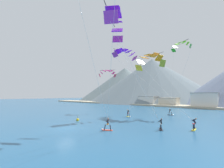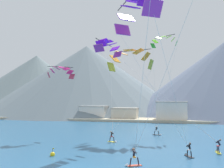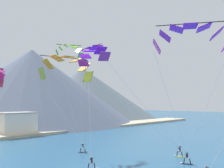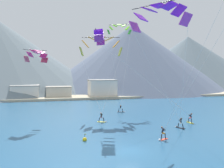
{
  "view_description": "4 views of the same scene",
  "coord_description": "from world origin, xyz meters",
  "px_view_note": "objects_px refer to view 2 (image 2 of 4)",
  "views": [
    {
      "loc": [
        20.22,
        -12.69,
        4.95
      ],
      "look_at": [
        -1.41,
        12.01,
        7.38
      ],
      "focal_mm": 24.0,
      "sensor_mm": 36.0,
      "label": 1
    },
    {
      "loc": [
        9.44,
        -21.79,
        6.56
      ],
      "look_at": [
        1.34,
        11.37,
        8.64
      ],
      "focal_mm": 40.0,
      "sensor_mm": 36.0,
      "label": 2
    },
    {
      "loc": [
        -21.47,
        -8.33,
        8.55
      ],
      "look_at": [
        2.08,
        13.95,
        10.9
      ],
      "focal_mm": 40.0,
      "sensor_mm": 36.0,
      "label": 3
    },
    {
      "loc": [
        -8.75,
        -26.0,
        8.9
      ],
      "look_at": [
        1.59,
        13.64,
        6.7
      ],
      "focal_mm": 40.0,
      "sensor_mm": 36.0,
      "label": 4
    }
  ],
  "objects_px": {
    "kitesurfer_far_left": "(218,148)",
    "parafoil_kite_far_right": "(130,57)",
    "parafoil_kite_mid_center": "(164,41)",
    "kitesurfer_mid_center": "(158,132)",
    "race_marker_buoy": "(53,154)",
    "kitesurfer_far_right": "(113,139)",
    "parafoil_kite_far_left": "(109,47)",
    "kitesurfer_near_trail": "(188,152)",
    "kitesurfer_near_lead": "(132,160)",
    "parafoil_kite_near_trail": "(136,9)",
    "parafoil_kite_distant_high_outer": "(61,71)"
  },
  "relations": [
    {
      "from": "kitesurfer_mid_center",
      "to": "race_marker_buoy",
      "type": "height_order",
      "value": "kitesurfer_mid_center"
    },
    {
      "from": "parafoil_kite_far_right",
      "to": "race_marker_buoy",
      "type": "xyz_separation_m",
      "value": [
        -6.06,
        -18.42,
        -14.14
      ]
    },
    {
      "from": "kitesurfer_far_left",
      "to": "kitesurfer_near_trail",
      "type": "bearing_deg",
      "value": -140.37
    },
    {
      "from": "parafoil_kite_near_trail",
      "to": "race_marker_buoy",
      "type": "xyz_separation_m",
      "value": [
        -9.88,
        0.39,
        -16.22
      ]
    },
    {
      "from": "kitesurfer_near_lead",
      "to": "parafoil_kite_far_left",
      "type": "height_order",
      "value": "parafoil_kite_far_left"
    },
    {
      "from": "kitesurfer_mid_center",
      "to": "kitesurfer_far_left",
      "type": "xyz_separation_m",
      "value": [
        8.11,
        -13.33,
        0.06
      ]
    },
    {
      "from": "kitesurfer_mid_center",
      "to": "race_marker_buoy",
      "type": "relative_size",
      "value": 1.73
    },
    {
      "from": "kitesurfer_near_trail",
      "to": "kitesurfer_mid_center",
      "type": "distance_m",
      "value": 16.97
    },
    {
      "from": "parafoil_kite_mid_center",
      "to": "kitesurfer_far_left",
      "type": "bearing_deg",
      "value": -70.19
    },
    {
      "from": "kitesurfer_far_left",
      "to": "parafoil_kite_far_right",
      "type": "relative_size",
      "value": 0.12
    },
    {
      "from": "parafoil_kite_far_left",
      "to": "kitesurfer_near_trail",
      "type": "bearing_deg",
      "value": -31.23
    },
    {
      "from": "parafoil_kite_mid_center",
      "to": "kitesurfer_near_trail",
      "type": "bearing_deg",
      "value": -81.68
    },
    {
      "from": "kitesurfer_mid_center",
      "to": "kitesurfer_far_left",
      "type": "relative_size",
      "value": 0.99
    },
    {
      "from": "kitesurfer_near_trail",
      "to": "parafoil_kite_far_left",
      "type": "xyz_separation_m",
      "value": [
        -11.19,
        6.79,
        14.23
      ]
    },
    {
      "from": "parafoil_kite_near_trail",
      "to": "parafoil_kite_far_left",
      "type": "bearing_deg",
      "value": 118.74
    },
    {
      "from": "parafoil_kite_far_right",
      "to": "parafoil_kite_near_trail",
      "type": "bearing_deg",
      "value": -78.52
    },
    {
      "from": "kitesurfer_mid_center",
      "to": "parafoil_kite_distant_high_outer",
      "type": "xyz_separation_m",
      "value": [
        -17.07,
        -4.58,
        11.23
      ]
    },
    {
      "from": "kitesurfer_far_right",
      "to": "parafoil_kite_near_trail",
      "type": "xyz_separation_m",
      "value": [
        5.23,
        -10.97,
        15.85
      ]
    },
    {
      "from": "kitesurfer_far_right",
      "to": "parafoil_kite_near_trail",
      "type": "distance_m",
      "value": 19.97
    },
    {
      "from": "parafoil_kite_mid_center",
      "to": "parafoil_kite_far_left",
      "type": "xyz_separation_m",
      "value": [
        -7.93,
        -15.53,
        -4.05
      ]
    },
    {
      "from": "parafoil_kite_near_trail",
      "to": "parafoil_kite_mid_center",
      "type": "bearing_deg",
      "value": 85.27
    },
    {
      "from": "parafoil_kite_near_trail",
      "to": "parafoil_kite_far_left",
      "type": "relative_size",
      "value": 1.0
    },
    {
      "from": "kitesurfer_near_trail",
      "to": "parafoil_kite_distant_high_outer",
      "type": "relative_size",
      "value": 0.36
    },
    {
      "from": "parafoil_kite_far_left",
      "to": "parafoil_kite_distant_high_outer",
      "type": "xyz_separation_m",
      "value": [
        -10.31,
        5.01,
        -2.99
      ]
    },
    {
      "from": "kitesurfer_near_trail",
      "to": "kitesurfer_mid_center",
      "type": "xyz_separation_m",
      "value": [
        -4.43,
        16.38,
        0.01
      ]
    },
    {
      "from": "kitesurfer_far_left",
      "to": "kitesurfer_far_right",
      "type": "relative_size",
      "value": 1.01
    },
    {
      "from": "kitesurfer_far_left",
      "to": "parafoil_kite_near_trail",
      "type": "distance_m",
      "value": 19.48
    },
    {
      "from": "kitesurfer_near_lead",
      "to": "race_marker_buoy",
      "type": "height_order",
      "value": "kitesurfer_near_lead"
    },
    {
      "from": "parafoil_kite_far_right",
      "to": "parafoil_kite_mid_center",
      "type": "bearing_deg",
      "value": 50.49
    },
    {
      "from": "parafoil_kite_far_left",
      "to": "kitesurfer_mid_center",
      "type": "bearing_deg",
      "value": 54.82
    },
    {
      "from": "parafoil_kite_far_left",
      "to": "parafoil_kite_distant_high_outer",
      "type": "distance_m",
      "value": 11.85
    },
    {
      "from": "kitesurfer_near_lead",
      "to": "race_marker_buoy",
      "type": "bearing_deg",
      "value": 167.44
    },
    {
      "from": "kitesurfer_far_left",
      "to": "parafoil_kite_far_left",
      "type": "distance_m",
      "value": 20.88
    },
    {
      "from": "kitesurfer_far_left",
      "to": "parafoil_kite_mid_center",
      "type": "bearing_deg",
      "value": 109.81
    },
    {
      "from": "kitesurfer_mid_center",
      "to": "parafoil_kite_mid_center",
      "type": "distance_m",
      "value": 19.26
    },
    {
      "from": "kitesurfer_near_lead",
      "to": "parafoil_kite_far_left",
      "type": "xyz_separation_m",
      "value": [
        -5.59,
        12.29,
        14.18
      ]
    },
    {
      "from": "parafoil_kite_near_trail",
      "to": "kitesurfer_near_trail",
      "type": "bearing_deg",
      "value": 34.59
    },
    {
      "from": "kitesurfer_near_trail",
      "to": "race_marker_buoy",
      "type": "xyz_separation_m",
      "value": [
        -15.3,
        -3.35,
        -0.33
      ]
    },
    {
      "from": "parafoil_kite_far_left",
      "to": "parafoil_kite_far_right",
      "type": "distance_m",
      "value": 8.52
    },
    {
      "from": "kitesurfer_near_trail",
      "to": "parafoil_kite_near_trail",
      "type": "distance_m",
      "value": 17.21
    },
    {
      "from": "kitesurfer_far_right",
      "to": "parafoil_kite_mid_center",
      "type": "bearing_deg",
      "value": 63.9
    },
    {
      "from": "parafoil_kite_near_trail",
      "to": "parafoil_kite_distant_high_outer",
      "type": "bearing_deg",
      "value": 135.99
    },
    {
      "from": "parafoil_kite_far_left",
      "to": "race_marker_buoy",
      "type": "bearing_deg",
      "value": -112.08
    },
    {
      "from": "parafoil_kite_mid_center",
      "to": "parafoil_kite_far_right",
      "type": "xyz_separation_m",
      "value": [
        -5.98,
        -7.25,
        -4.47
      ]
    },
    {
      "from": "kitesurfer_mid_center",
      "to": "kitesurfer_far_right",
      "type": "xyz_separation_m",
      "value": [
        -6.22,
        -9.14,
        0.04
      ]
    },
    {
      "from": "kitesurfer_near_trail",
      "to": "kitesurfer_far_left",
      "type": "relative_size",
      "value": 0.97
    },
    {
      "from": "kitesurfer_mid_center",
      "to": "parafoil_kite_distant_high_outer",
      "type": "bearing_deg",
      "value": -164.98
    },
    {
      "from": "kitesurfer_near_lead",
      "to": "parafoil_kite_near_trail",
      "type": "bearing_deg",
      "value": 84.0
    },
    {
      "from": "parafoil_kite_mid_center",
      "to": "race_marker_buoy",
      "type": "height_order",
      "value": "parafoil_kite_mid_center"
    },
    {
      "from": "parafoil_kite_far_right",
      "to": "race_marker_buoy",
      "type": "bearing_deg",
      "value": -108.22
    }
  ]
}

